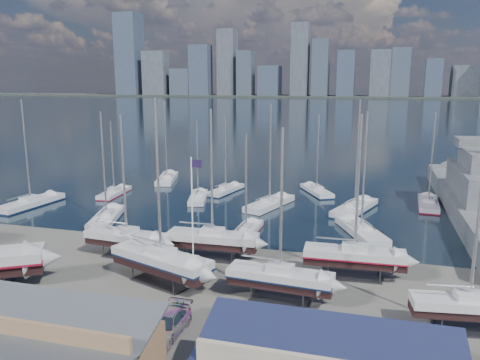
% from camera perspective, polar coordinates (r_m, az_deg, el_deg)
% --- Properties ---
extents(ground, '(1400.00, 1400.00, 0.00)m').
position_cam_1_polar(ground, '(43.64, -9.63, -11.75)').
color(ground, '#605E59').
rests_on(ground, ground).
extents(water, '(1400.00, 600.00, 0.40)m').
position_cam_1_polar(water, '(346.95, 12.83, 8.53)').
color(water, '#192D3B').
rests_on(water, ground).
extents(far_shore, '(1400.00, 80.00, 2.20)m').
position_cam_1_polar(far_shore, '(606.54, 14.15, 9.82)').
color(far_shore, '#2D332D').
rests_on(far_shore, ground).
extents(skyline, '(639.14, 43.80, 107.69)m').
position_cam_1_polar(skyline, '(600.77, 13.55, 13.46)').
color(skyline, '#475166').
rests_on(skyline, far_shore).
extents(shed_grey, '(12.60, 8.40, 4.17)m').
position_cam_1_polar(shed_grey, '(30.60, -23.28, -18.88)').
color(shed_grey, '#8C6B4C').
rests_on(shed_grey, ground).
extents(sailboat_cradle_2, '(8.85, 3.16, 14.30)m').
position_cam_1_polar(sailboat_cradle_2, '(48.75, -13.63, -6.87)').
color(sailboat_cradle_2, '#2D2D33').
rests_on(sailboat_cradle_2, ground).
extents(sailboat_cradle_3, '(10.33, 6.03, 16.11)m').
position_cam_1_polar(sailboat_cradle_3, '(41.94, -9.61, -9.67)').
color(sailboat_cradle_3, '#2D2D33').
rests_on(sailboat_cradle_3, ground).
extents(sailboat_cradle_4, '(9.15, 2.87, 14.89)m').
position_cam_1_polar(sailboat_cradle_4, '(47.05, -3.37, -7.20)').
color(sailboat_cradle_4, '#2D2D33').
rests_on(sailboat_cradle_4, ground).
extents(sailboat_cradle_5, '(8.72, 3.01, 14.02)m').
position_cam_1_polar(sailboat_cradle_5, '(38.41, 4.90, -11.77)').
color(sailboat_cradle_5, '#2D2D33').
rests_on(sailboat_cradle_5, ground).
extents(sailboat_cradle_6, '(9.13, 2.90, 14.71)m').
position_cam_1_polar(sailboat_cradle_6, '(43.78, 13.77, -9.02)').
color(sailboat_cradle_6, '#2D2D33').
rests_on(sailboat_cradle_6, ground).
extents(sailboat_cradle_7, '(8.07, 3.23, 13.04)m').
position_cam_1_polar(sailboat_cradle_7, '(37.59, 26.14, -13.61)').
color(sailboat_cradle_7, '#2D2D33').
rests_on(sailboat_cradle_7, ground).
extents(sailboat_moored_0, '(4.15, 10.85, 15.82)m').
position_cam_1_polar(sailboat_moored_0, '(73.17, -24.12, -2.73)').
color(sailboat_moored_0, black).
rests_on(sailboat_moored_0, water).
extents(sailboat_moored_1, '(2.92, 8.27, 12.13)m').
position_cam_1_polar(sailboat_moored_1, '(76.05, -15.06, -1.58)').
color(sailboat_moored_1, black).
rests_on(sailboat_moored_1, water).
extents(sailboat_moored_2, '(5.34, 10.28, 14.95)m').
position_cam_1_polar(sailboat_moored_2, '(84.83, -8.88, 0.05)').
color(sailboat_moored_2, black).
rests_on(sailboat_moored_2, water).
extents(sailboat_moored_3, '(5.42, 10.10, 14.54)m').
position_cam_1_polar(sailboat_moored_3, '(62.27, -15.92, -4.55)').
color(sailboat_moored_3, black).
rests_on(sailboat_moored_3, water).
extents(sailboat_moored_4, '(4.43, 8.61, 12.52)m').
position_cam_1_polar(sailboat_moored_4, '(70.56, -5.12, -2.23)').
color(sailboat_moored_4, black).
rests_on(sailboat_moored_4, water).
extents(sailboat_moored_5, '(4.17, 8.89, 12.82)m').
position_cam_1_polar(sailboat_moored_5, '(75.19, -1.75, -1.33)').
color(sailboat_moored_5, black).
rests_on(sailboat_moored_5, water).
extents(sailboat_moored_6, '(2.37, 8.23, 12.27)m').
position_cam_1_polar(sailboat_moored_6, '(54.51, 0.74, -6.40)').
color(sailboat_moored_6, black).
rests_on(sailboat_moored_6, water).
extents(sailboat_moored_7, '(5.77, 10.45, 15.21)m').
position_cam_1_polar(sailboat_moored_7, '(66.64, 3.64, -3.04)').
color(sailboat_moored_7, black).
rests_on(sailboat_moored_7, water).
extents(sailboat_moored_8, '(6.32, 8.90, 13.13)m').
position_cam_1_polar(sailboat_moored_8, '(75.54, 9.32, -1.42)').
color(sailboat_moored_8, black).
rests_on(sailboat_moored_8, water).
extents(sailboat_moored_9, '(6.58, 10.15, 14.93)m').
position_cam_1_polar(sailboat_moored_9, '(56.35, 14.54, -6.17)').
color(sailboat_moored_9, black).
rests_on(sailboat_moored_9, water).
extents(sailboat_moored_10, '(6.30, 11.04, 15.92)m').
position_cam_1_polar(sailboat_moored_10, '(66.06, 13.80, -3.50)').
color(sailboat_moored_10, black).
rests_on(sailboat_moored_10, water).
extents(sailboat_moored_11, '(3.21, 9.51, 14.00)m').
position_cam_1_polar(sailboat_moored_11, '(71.82, 21.96, -2.81)').
color(sailboat_moored_11, black).
rests_on(sailboat_moored_11, water).
extents(naval_ship_east, '(8.15, 49.30, 18.43)m').
position_cam_1_polar(naval_ship_east, '(69.71, 27.15, -2.53)').
color(naval_ship_east, slate).
rests_on(naval_ship_east, water).
extents(car_b, '(3.98, 1.52, 1.30)m').
position_cam_1_polar(car_b, '(35.38, -16.58, -16.79)').
color(car_b, gray).
rests_on(car_b, ground).
extents(car_c, '(2.31, 4.78, 1.31)m').
position_cam_1_polar(car_c, '(33.59, -16.78, -18.43)').
color(car_c, gray).
rests_on(car_c, ground).
extents(car_d, '(2.24, 5.39, 1.56)m').
position_cam_1_polar(car_d, '(34.44, -8.93, -17.01)').
color(car_d, gray).
rests_on(car_d, ground).
extents(flagpole, '(0.99, 0.12, 11.12)m').
position_cam_1_polar(flagpole, '(40.84, -5.74, -3.82)').
color(flagpole, white).
rests_on(flagpole, ground).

